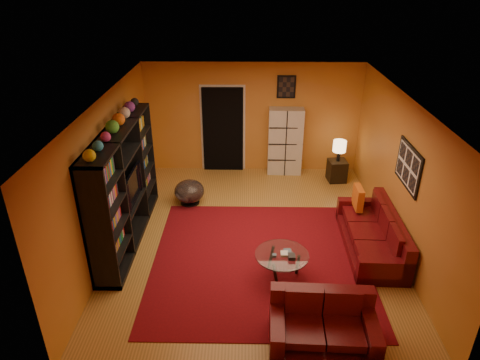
{
  "coord_description": "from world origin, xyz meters",
  "views": [
    {
      "loc": [
        -0.13,
        -6.6,
        4.5
      ],
      "look_at": [
        -0.25,
        0.1,
        1.13
      ],
      "focal_mm": 32.0,
      "sensor_mm": 36.0,
      "label": 1
    }
  ],
  "objects_px": {
    "loveseat": "(322,324)",
    "tv": "(128,187)",
    "storage_cabinet": "(285,142)",
    "table_lamp": "(340,147)",
    "side_table": "(337,171)",
    "coffee_table": "(282,257)",
    "sofa": "(376,235)",
    "bowl_chair": "(189,192)",
    "entertainment_unit": "(124,186)"
  },
  "relations": [
    {
      "from": "loveseat",
      "to": "tv",
      "type": "bearing_deg",
      "value": 53.73
    },
    {
      "from": "storage_cabinet",
      "to": "table_lamp",
      "type": "relative_size",
      "value": 3.27
    },
    {
      "from": "storage_cabinet",
      "to": "side_table",
      "type": "bearing_deg",
      "value": -17.18
    },
    {
      "from": "loveseat",
      "to": "coffee_table",
      "type": "distance_m",
      "value": 1.39
    },
    {
      "from": "sofa",
      "to": "side_table",
      "type": "bearing_deg",
      "value": 95.24
    },
    {
      "from": "coffee_table",
      "to": "side_table",
      "type": "relative_size",
      "value": 1.71
    },
    {
      "from": "coffee_table",
      "to": "bowl_chair",
      "type": "distance_m",
      "value": 2.94
    },
    {
      "from": "loveseat",
      "to": "sofa",
      "type": "bearing_deg",
      "value": -28.35
    },
    {
      "from": "loveseat",
      "to": "table_lamp",
      "type": "height_order",
      "value": "table_lamp"
    },
    {
      "from": "storage_cabinet",
      "to": "bowl_chair",
      "type": "distance_m",
      "value": 2.66
    },
    {
      "from": "bowl_chair",
      "to": "sofa",
      "type": "bearing_deg",
      "value": -24.2
    },
    {
      "from": "loveseat",
      "to": "coffee_table",
      "type": "relative_size",
      "value": 1.65
    },
    {
      "from": "bowl_chair",
      "to": "side_table",
      "type": "distance_m",
      "value": 3.48
    },
    {
      "from": "coffee_table",
      "to": "table_lamp",
      "type": "distance_m",
      "value": 3.84
    },
    {
      "from": "coffee_table",
      "to": "table_lamp",
      "type": "xyz_separation_m",
      "value": [
        1.53,
        3.49,
        0.46
      ]
    },
    {
      "from": "tv",
      "to": "side_table",
      "type": "xyz_separation_m",
      "value": [
        4.18,
        2.32,
        -0.75
      ]
    },
    {
      "from": "entertainment_unit",
      "to": "tv",
      "type": "height_order",
      "value": "entertainment_unit"
    },
    {
      "from": "loveseat",
      "to": "coffee_table",
      "type": "height_order",
      "value": "loveseat"
    },
    {
      "from": "coffee_table",
      "to": "bowl_chair",
      "type": "height_order",
      "value": "bowl_chair"
    },
    {
      "from": "sofa",
      "to": "table_lamp",
      "type": "bearing_deg",
      "value": 95.24
    },
    {
      "from": "coffee_table",
      "to": "storage_cabinet",
      "type": "bearing_deg",
      "value": 85.06
    },
    {
      "from": "side_table",
      "to": "loveseat",
      "type": "bearing_deg",
      "value": -102.69
    },
    {
      "from": "tv",
      "to": "side_table",
      "type": "relative_size",
      "value": 1.97
    },
    {
      "from": "side_table",
      "to": "coffee_table",
      "type": "bearing_deg",
      "value": -113.61
    },
    {
      "from": "coffee_table",
      "to": "table_lamp",
      "type": "relative_size",
      "value": 1.75
    },
    {
      "from": "tv",
      "to": "coffee_table",
      "type": "bearing_deg",
      "value": -113.78
    },
    {
      "from": "sofa",
      "to": "storage_cabinet",
      "type": "bearing_deg",
      "value": 115.17
    },
    {
      "from": "storage_cabinet",
      "to": "side_table",
      "type": "distance_m",
      "value": 1.37
    },
    {
      "from": "tv",
      "to": "table_lamp",
      "type": "height_order",
      "value": "tv"
    },
    {
      "from": "tv",
      "to": "bowl_chair",
      "type": "xyz_separation_m",
      "value": [
        0.9,
        1.18,
        -0.73
      ]
    },
    {
      "from": "loveseat",
      "to": "storage_cabinet",
      "type": "bearing_deg",
      "value": 3.59
    },
    {
      "from": "tv",
      "to": "loveseat",
      "type": "relative_size",
      "value": 0.7
    },
    {
      "from": "sofa",
      "to": "storage_cabinet",
      "type": "xyz_separation_m",
      "value": [
        -1.36,
        3.11,
        0.51
      ]
    },
    {
      "from": "bowl_chair",
      "to": "tv",
      "type": "bearing_deg",
      "value": -127.26
    },
    {
      "from": "tv",
      "to": "sofa",
      "type": "relative_size",
      "value": 0.47
    },
    {
      "from": "sofa",
      "to": "storage_cabinet",
      "type": "relative_size",
      "value": 1.32
    },
    {
      "from": "entertainment_unit",
      "to": "loveseat",
      "type": "distance_m",
      "value": 4.05
    },
    {
      "from": "entertainment_unit",
      "to": "side_table",
      "type": "height_order",
      "value": "entertainment_unit"
    },
    {
      "from": "tv",
      "to": "side_table",
      "type": "bearing_deg",
      "value": -61.02
    },
    {
      "from": "coffee_table",
      "to": "table_lamp",
      "type": "bearing_deg",
      "value": 66.39
    },
    {
      "from": "coffee_table",
      "to": "side_table",
      "type": "distance_m",
      "value": 3.81
    },
    {
      "from": "storage_cabinet",
      "to": "tv",
      "type": "bearing_deg",
      "value": -135.33
    },
    {
      "from": "tv",
      "to": "loveseat",
      "type": "distance_m",
      "value": 4.04
    },
    {
      "from": "storage_cabinet",
      "to": "side_table",
      "type": "xyz_separation_m",
      "value": [
        1.19,
        -0.42,
        -0.55
      ]
    },
    {
      "from": "loveseat",
      "to": "storage_cabinet",
      "type": "xyz_separation_m",
      "value": [
        -0.11,
        5.22,
        0.51
      ]
    },
    {
      "from": "entertainment_unit",
      "to": "coffee_table",
      "type": "relative_size",
      "value": 3.52
    },
    {
      "from": "tv",
      "to": "sofa",
      "type": "xyz_separation_m",
      "value": [
        4.36,
        -0.37,
        -0.72
      ]
    },
    {
      "from": "side_table",
      "to": "table_lamp",
      "type": "distance_m",
      "value": 0.6
    },
    {
      "from": "storage_cabinet",
      "to": "bowl_chair",
      "type": "bearing_deg",
      "value": -141.18
    },
    {
      "from": "entertainment_unit",
      "to": "sofa",
      "type": "bearing_deg",
      "value": -4.03
    }
  ]
}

